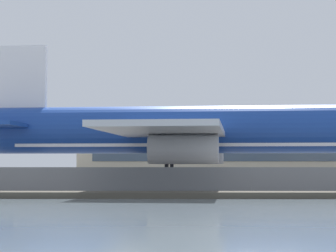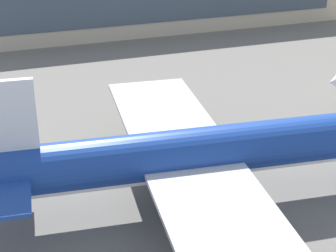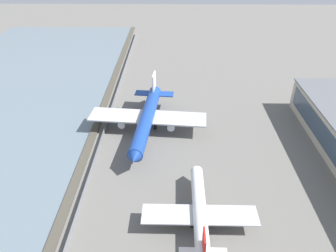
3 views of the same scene
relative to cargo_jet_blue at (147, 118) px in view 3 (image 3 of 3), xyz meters
name	(u,v)px [view 3 (image 3 of 3)]	position (x,y,z in m)	size (l,w,h in m)	color
ground_plane	(143,138)	(4.66, -1.29, -6.38)	(500.00, 500.00, 0.00)	#66635E
shoreline_seawall	(92,137)	(4.66, -21.79, -6.13)	(320.00, 3.00, 0.50)	#474238
perimeter_fence	(103,135)	(4.66, -17.29, -5.17)	(280.00, 0.10, 2.43)	slate
cargo_jet_blue	(147,118)	(0.00, 0.00, 0.00)	(55.79, 47.93, 16.71)	#193D93
passenger_jet_white_red	(200,211)	(47.49, 17.77, -1.84)	(38.01, 32.11, 11.88)	white
baggage_tug	(118,110)	(-16.09, -14.28, -5.57)	(3.58, 2.90, 1.80)	#1E2328
ops_van	(222,213)	(45.16, 24.58, -5.10)	(3.98, 5.61, 2.48)	#19519E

